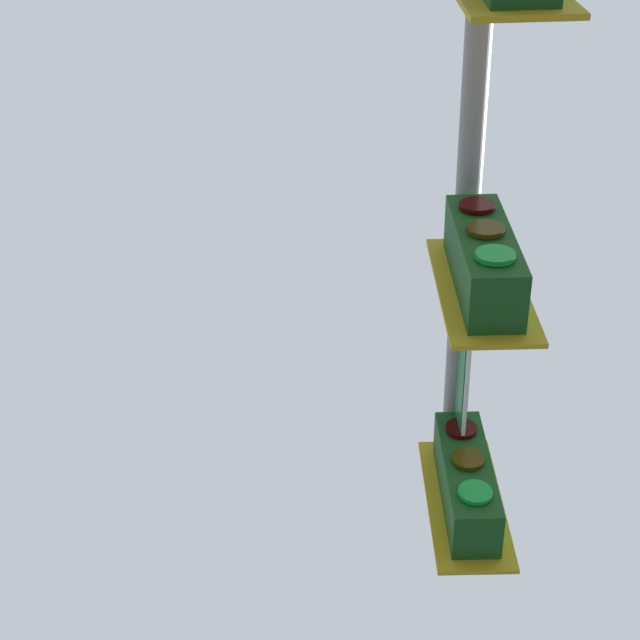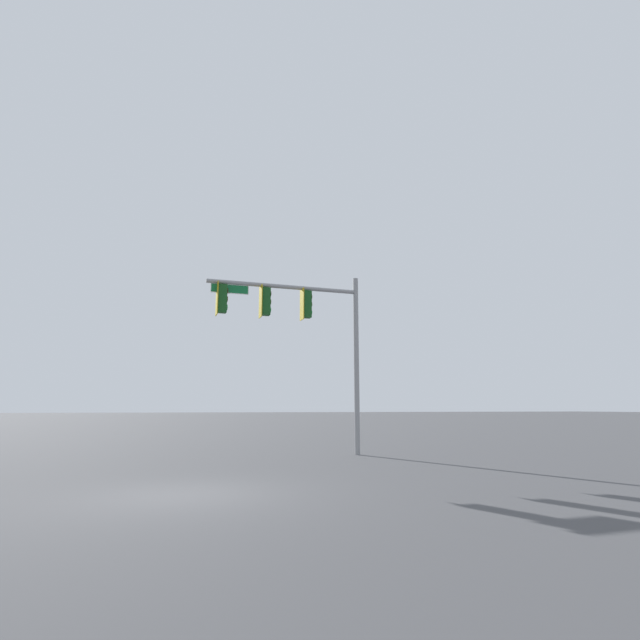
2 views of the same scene
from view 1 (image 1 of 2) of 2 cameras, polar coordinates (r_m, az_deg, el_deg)
signal_pole_near at (r=4.19m, az=13.23°, el=16.52°), size 6.31×0.65×7.27m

